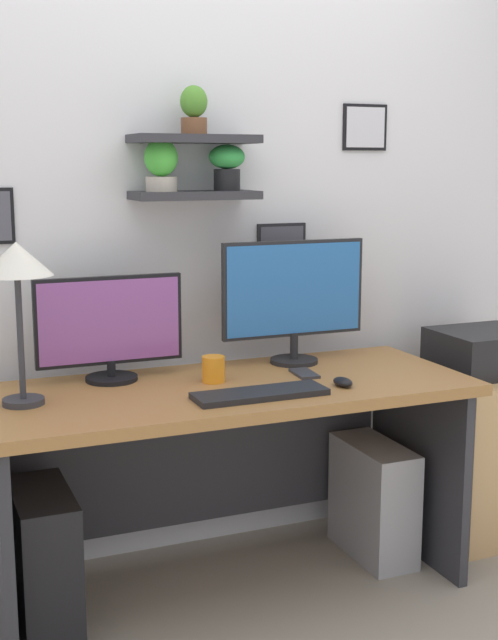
{
  "coord_description": "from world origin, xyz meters",
  "views": [
    {
      "loc": [
        -1.01,
        -2.63,
        1.49
      ],
      "look_at": [
        0.1,
        0.05,
        0.96
      ],
      "focal_mm": 47.96,
      "sensor_mm": 36.0,
      "label": 1
    }
  ],
  "objects": [
    {
      "name": "ground_plane",
      "position": [
        0.0,
        0.0,
        0.0
      ],
      "size": [
        8.0,
        8.0,
        0.0
      ],
      "primitive_type": "plane",
      "color": "gray"
    },
    {
      "name": "back_wall_assembly",
      "position": [
        -0.0,
        0.44,
        1.35
      ],
      "size": [
        4.4,
        0.24,
        2.7
      ],
      "color": "silver",
      "rests_on": "ground"
    },
    {
      "name": "desk",
      "position": [
        0.0,
        0.06,
        0.54
      ],
      "size": [
        1.68,
        0.68,
        0.75
      ],
      "color": "#9E6B38",
      "rests_on": "ground"
    },
    {
      "name": "monitor_left",
      "position": [
        -0.35,
        0.22,
        0.94
      ],
      "size": [
        0.51,
        0.18,
        0.36
      ],
      "color": "black",
      "rests_on": "desk"
    },
    {
      "name": "monitor_right",
      "position": [
        0.35,
        0.22,
        1.01
      ],
      "size": [
        0.57,
        0.18,
        0.46
      ],
      "color": "black",
      "rests_on": "desk"
    },
    {
      "name": "keyboard",
      "position": [
        0.04,
        -0.18,
        0.76
      ],
      "size": [
        0.44,
        0.14,
        0.02
      ],
      "primitive_type": "cube",
      "color": "black",
      "rests_on": "desk"
    },
    {
      "name": "computer_mouse",
      "position": [
        0.35,
        -0.17,
        0.77
      ],
      "size": [
        0.06,
        0.09,
        0.03
      ],
      "primitive_type": "ellipsoid",
      "color": "black",
      "rests_on": "desk"
    },
    {
      "name": "desk_lamp",
      "position": [
        -0.68,
        0.02,
        1.17
      ],
      "size": [
        0.22,
        0.22,
        0.51
      ],
      "color": "#2D2D33",
      "rests_on": "desk"
    },
    {
      "name": "cell_phone",
      "position": [
        0.3,
        0.03,
        0.76
      ],
      "size": [
        0.08,
        0.15,
        0.01
      ],
      "primitive_type": "cube",
      "rotation": [
        0.0,
        0.0,
        -0.09
      ],
      "color": "#2D2D33",
      "rests_on": "desk"
    },
    {
      "name": "coffee_mug",
      "position": [
        -0.03,
        0.06,
        0.8
      ],
      "size": [
        0.08,
        0.08,
        0.09
      ],
      "primitive_type": "cylinder",
      "color": "orange",
      "rests_on": "desk"
    },
    {
      "name": "drawer_cabinet",
      "position": [
        1.14,
        0.1,
        0.33
      ],
      "size": [
        0.44,
        0.5,
        0.67
      ],
      "primitive_type": "cube",
      "color": "tan",
      "rests_on": "ground"
    },
    {
      "name": "printer",
      "position": [
        1.14,
        0.1,
        0.75
      ],
      "size": [
        0.38,
        0.34,
        0.17
      ],
      "primitive_type": "cube",
      "color": "black",
      "rests_on": "drawer_cabinet"
    },
    {
      "name": "computer_tower_left",
      "position": [
        -0.64,
        -0.02,
        0.24
      ],
      "size": [
        0.18,
        0.4,
        0.47
      ],
      "primitive_type": "cube",
      "color": "black",
      "rests_on": "ground"
    },
    {
      "name": "computer_tower_right",
      "position": [
        0.62,
        0.05,
        0.22
      ],
      "size": [
        0.18,
        0.4,
        0.44
      ],
      "primitive_type": "cube",
      "color": "#99999E",
      "rests_on": "ground"
    }
  ]
}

